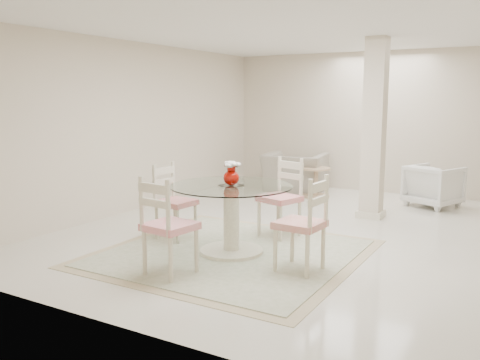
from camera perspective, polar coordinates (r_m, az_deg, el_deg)
The scene contains 13 objects.
ground at distance 7.06m, azimuth 7.63°, elevation -5.75°, with size 7.00×7.00×0.00m, color silver.
room_shell at distance 6.83m, azimuth 7.97°, elevation 9.47°, with size 6.02×7.02×2.71m.
column at distance 7.91m, azimuth 14.84°, elevation 5.54°, with size 0.30×0.30×2.70m, color beige.
area_rug at distance 6.04m, azimuth -0.96°, elevation -8.18°, with size 2.89×2.89×0.02m.
dining_table at distance 5.93m, azimuth -0.97°, elevation -4.41°, with size 1.41×1.41×0.82m.
red_vase at distance 5.82m, azimuth -0.97°, elevation 0.80°, with size 0.21×0.20×0.28m.
dining_chair_east at distance 5.29m, azimuth 7.46°, elevation -4.14°, with size 0.49×0.49×1.13m.
dining_chair_north at distance 6.67m, azimuth 4.89°, elevation -1.27°, with size 0.57×0.57×1.15m.
dining_chair_west at distance 6.59m, azimuth -7.69°, elevation -1.76°, with size 0.46×0.46×1.08m.
dining_chair_south at distance 5.18m, azimuth -8.46°, elevation -4.38°, with size 0.51×0.51×1.14m.
recliner_taupe at distance 10.01m, azimuth 6.17°, elevation 0.84°, with size 1.14×1.00×0.74m, color #9E9583.
armchair_white at distance 9.15m, azimuth 20.91°, elevation -0.61°, with size 0.75×0.78×0.71m, color white.
side_table at distance 9.48m, azimuth 8.52°, elevation -0.40°, with size 0.53×0.53×0.55m.
Camera 1 is at (2.58, -6.32, 1.80)m, focal length 38.00 mm.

